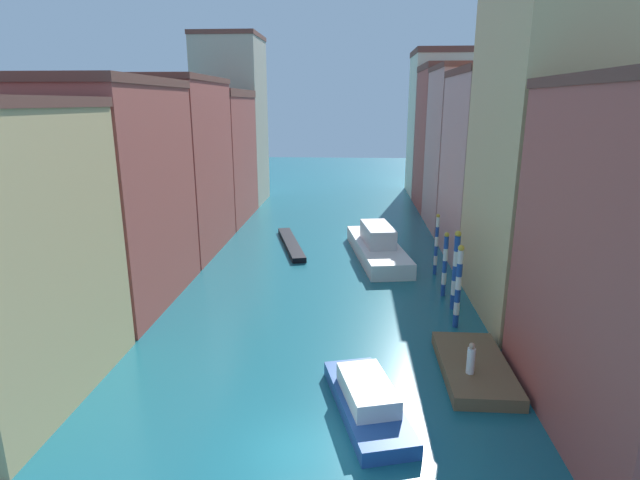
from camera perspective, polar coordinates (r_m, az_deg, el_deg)
name	(u,v)px	position (r m, az deg, el deg)	size (l,w,h in m)	color
ground_plane	(330,256)	(41.88, 1.10, -1.77)	(154.00, 154.00, 0.00)	#196070
building_left_1	(106,194)	(33.61, -23.03, 4.79)	(7.68, 11.55, 13.71)	#B25147
building_left_2	(172,166)	(44.16, -16.38, 8.01)	(7.68, 11.58, 14.30)	#B25147
building_left_3	(211,156)	(55.38, -12.19, 9.26)	(7.68, 11.84, 13.55)	#B25147
building_left_4	(232,121)	(64.90, -9.91, 13.11)	(7.68, 8.49, 20.10)	#BCB299
building_right_1	(558,128)	(31.78, 25.31, 11.34)	(7.68, 11.23, 21.75)	#DBB77A
building_right_2	(499,167)	(42.23, 19.60, 7.78)	(7.68, 10.31, 14.79)	tan
building_right_3	(470,149)	(52.26, 16.62, 9.81)	(7.68, 9.86, 15.70)	tan
building_right_4	(452,138)	(61.94, 14.67, 11.05)	(7.68, 10.01, 16.44)	#B25147
building_right_5	(439,124)	(71.57, 13.28, 12.64)	(7.68, 9.17, 18.91)	beige
waterfront_dock	(474,367)	(25.40, 17.02, -13.60)	(3.02, 6.24, 0.60)	brown
person_on_dock	(471,359)	(23.96, 16.68, -12.77)	(0.36, 0.36, 1.47)	white
mooring_pole_0	(458,286)	(29.11, 15.34, -5.01)	(0.35, 0.35, 4.82)	#1E479E
mooring_pole_1	(455,270)	(31.56, 15.05, -3.24)	(0.38, 0.38, 4.96)	#1E479E
mooring_pole_2	(445,264)	(33.63, 13.92, -2.62)	(0.32, 0.32, 4.31)	#1E479E
mooring_pole_3	(436,244)	(37.70, 13.01, -0.44)	(0.27, 0.27, 4.56)	#1E479E
vaporetto_white	(377,246)	(41.52, 6.48, -0.69)	(5.08, 12.28, 2.68)	white
gondola_black	(291,244)	(44.59, -3.30, -0.43)	(3.65, 10.00, 0.45)	black
motorboat_0	(367,399)	(21.71, 5.34, -17.50)	(3.84, 6.83, 1.40)	#234C93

